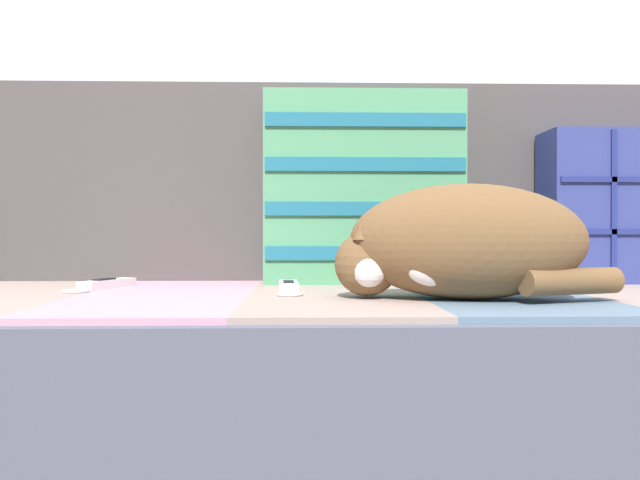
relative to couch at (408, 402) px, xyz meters
name	(u,v)px	position (x,y,z in m)	size (l,w,h in m)	color
couch	(408,402)	(0.00, 0.00, 0.00)	(1.95, 0.85, 0.43)	#3D3838
sofa_backrest	(385,184)	(0.00, 0.36, 0.45)	(1.91, 0.14, 0.48)	#474242
throw_pillow_quilted	(626,207)	(0.54, 0.21, 0.39)	(0.38, 0.14, 0.35)	navy
throw_pillow_striped	(363,189)	(-0.07, 0.21, 0.43)	(0.45, 0.14, 0.43)	#4C9366
sleeping_cat	(457,245)	(0.06, -0.16, 0.31)	(0.47, 0.27, 0.20)	brown
game_remote_near	(105,284)	(-0.61, 0.07, 0.23)	(0.10, 0.19, 0.02)	white
game_remote_far	(289,287)	(-0.23, -0.01, 0.22)	(0.05, 0.18, 0.02)	white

